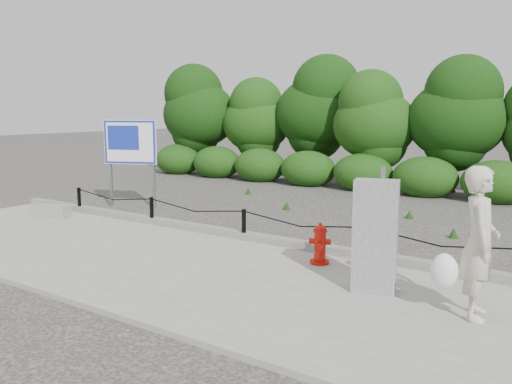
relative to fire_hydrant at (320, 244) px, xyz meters
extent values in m
plane|color=#2D2B28|center=(-1.98, 0.61, -0.40)|extent=(90.00, 90.00, 0.00)
cube|color=gray|center=(-1.98, -1.39, -0.36)|extent=(14.00, 4.00, 0.08)
cube|color=slate|center=(-1.98, 0.66, -0.25)|extent=(14.00, 0.22, 0.14)
cube|color=black|center=(-6.98, 0.61, -0.02)|extent=(0.06, 0.06, 0.60)
cube|color=black|center=(-4.48, 0.61, -0.02)|extent=(0.06, 0.06, 0.60)
cube|color=black|center=(-1.98, 0.61, -0.02)|extent=(0.06, 0.06, 0.60)
cube|color=black|center=(0.52, 0.61, -0.02)|extent=(0.06, 0.06, 0.60)
cylinder|color=black|center=(-5.73, 0.61, 0.20)|extent=(2.50, 0.02, 0.02)
cylinder|color=black|center=(-3.23, 0.61, 0.20)|extent=(2.50, 0.02, 0.02)
cylinder|color=black|center=(-0.73, 0.61, 0.20)|extent=(2.50, 0.02, 0.02)
cylinder|color=black|center=(1.77, 0.61, 0.20)|extent=(2.50, 0.02, 0.02)
cylinder|color=black|center=(-10.48, 9.21, 0.66)|extent=(0.18, 0.18, 2.13)
ellipsoid|color=#1E5012|center=(-10.48, 9.21, 2.15)|extent=(3.15, 2.73, 3.41)
cylinder|color=black|center=(-7.98, 9.61, 0.51)|extent=(0.18, 0.18, 1.84)
ellipsoid|color=#1E5012|center=(-7.98, 9.61, 1.80)|extent=(2.72, 2.35, 2.94)
cylinder|color=black|center=(-5.48, 10.01, 0.69)|extent=(0.18, 0.18, 2.19)
ellipsoid|color=#1E5012|center=(-5.48, 10.01, 2.23)|extent=(3.25, 2.81, 3.51)
cylinder|color=black|center=(-2.98, 9.21, 0.53)|extent=(0.18, 0.18, 1.87)
ellipsoid|color=#1E5012|center=(-2.98, 9.21, 1.85)|extent=(2.77, 2.40, 3.00)
cylinder|color=black|center=(-0.48, 9.61, 0.62)|extent=(0.18, 0.18, 2.04)
ellipsoid|color=#1E5012|center=(-0.48, 9.61, 2.05)|extent=(3.03, 2.62, 3.27)
cylinder|color=#B91006|center=(0.00, 0.01, -0.30)|extent=(0.41, 0.41, 0.05)
cylinder|color=#B91006|center=(0.00, 0.01, -0.03)|extent=(0.25, 0.25, 0.47)
cylinder|color=#B91006|center=(0.00, 0.01, 0.22)|extent=(0.29, 0.29, 0.04)
ellipsoid|color=#B91006|center=(0.00, 0.01, 0.25)|extent=(0.26, 0.26, 0.15)
cylinder|color=#B91006|center=(0.00, 0.01, 0.33)|extent=(0.07, 0.07, 0.04)
cylinder|color=#B91006|center=(-0.13, -0.04, 0.05)|extent=(0.12, 0.12, 0.10)
cylinder|color=#B91006|center=(0.12, 0.05, 0.05)|extent=(0.12, 0.12, 0.10)
cylinder|color=#B91006|center=(0.05, -0.12, -0.01)|extent=(0.16, 0.14, 0.13)
cylinder|color=slate|center=(-0.03, -0.11, -0.08)|extent=(0.01, 0.05, 0.10)
imported|color=beige|center=(2.64, -0.95, 0.60)|extent=(0.61, 0.77, 1.85)
ellipsoid|color=white|center=(2.29, -1.10, 0.23)|extent=(0.33, 0.26, 0.44)
cube|color=gray|center=(-6.95, -0.22, -0.18)|extent=(0.97, 0.60, 0.29)
cube|color=#9C9D9F|center=(1.25, -0.76, 0.46)|extent=(0.67, 0.50, 1.56)
cube|color=slate|center=(1.25, -0.55, 0.54)|extent=(0.08, 0.08, 1.72)
cube|color=slate|center=(-7.29, 1.88, 0.75)|extent=(0.09, 0.09, 2.30)
cube|color=slate|center=(-6.18, 2.36, 0.75)|extent=(0.09, 0.09, 2.30)
cube|color=white|center=(-6.72, 2.07, 1.32)|extent=(1.34, 0.62, 1.15)
cube|color=#152A9A|center=(-6.71, 2.05, 1.32)|extent=(1.29, 0.57, 1.11)
cube|color=#152A9A|center=(-6.86, 1.97, 1.44)|extent=(0.79, 0.35, 0.63)
camera|label=1|loc=(4.05, -7.62, 2.18)|focal=38.00mm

